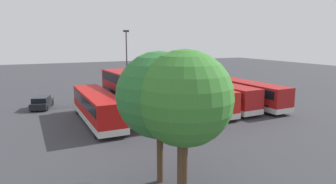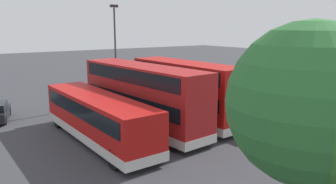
% 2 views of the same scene
% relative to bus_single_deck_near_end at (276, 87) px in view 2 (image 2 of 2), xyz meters
% --- Properties ---
extents(ground_plane, '(140.00, 140.00, 0.00)m').
position_rel_bus_single_deck_near_end_xyz_m(ground_plane, '(8.77, -9.13, -1.62)').
color(ground_plane, '#38383D').
extents(bus_single_deck_near_end, '(2.99, 11.97, 2.95)m').
position_rel_bus_single_deck_near_end_xyz_m(bus_single_deck_near_end, '(0.00, 0.00, 0.00)').
color(bus_single_deck_near_end, '#A51919').
rests_on(bus_single_deck_near_end, ground).
extents(bus_single_deck_second, '(3.13, 11.62, 2.95)m').
position_rel_bus_single_deck_near_end_xyz_m(bus_single_deck_second, '(3.58, -0.51, -0.00)').
color(bus_single_deck_second, '#A51919').
rests_on(bus_single_deck_second, ground).
extents(bus_single_deck_third, '(2.92, 10.75, 2.95)m').
position_rel_bus_single_deck_near_end_xyz_m(bus_single_deck_third, '(6.72, 0.29, -0.00)').
color(bus_single_deck_third, red).
rests_on(bus_single_deck_third, ground).
extents(bus_double_decker_fourth, '(2.84, 10.60, 4.55)m').
position_rel_bus_single_deck_near_end_xyz_m(bus_double_decker_fourth, '(10.66, -0.34, 0.82)').
color(bus_double_decker_fourth, '#B71411').
rests_on(bus_double_decker_fourth, ground).
extents(bus_double_decker_fifth, '(3.39, 11.93, 4.55)m').
position_rel_bus_single_deck_near_end_xyz_m(bus_double_decker_fifth, '(14.32, -0.57, 0.83)').
color(bus_double_decker_fifth, '#A51919').
rests_on(bus_double_decker_fifth, ground).
extents(bus_single_deck_sixth, '(2.78, 11.64, 2.95)m').
position_rel_bus_single_deck_near_end_xyz_m(bus_single_deck_sixth, '(17.93, 0.01, -0.00)').
color(bus_single_deck_sixth, '#B71411').
rests_on(bus_single_deck_sixth, ground).
extents(car_small_green, '(2.14, 4.51, 1.43)m').
position_rel_bus_single_deck_near_end_xyz_m(car_small_green, '(6.65, -10.57, -0.92)').
color(car_small_green, silver).
rests_on(car_small_green, ground).
extents(lamp_post_tall, '(0.70, 0.30, 9.09)m').
position_rel_bus_single_deck_near_end_xyz_m(lamp_post_tall, '(12.20, -8.77, 3.62)').
color(lamp_post_tall, '#38383D').
rests_on(lamp_post_tall, ground).
extents(waste_bin_yellow, '(0.60, 0.60, 0.95)m').
position_rel_bus_single_deck_near_end_xyz_m(waste_bin_yellow, '(2.86, -9.09, -1.15)').
color(waste_bin_yellow, yellow).
rests_on(waste_bin_yellow, ground).
extents(tree_leftmost, '(4.74, 4.74, 7.37)m').
position_rel_bus_single_deck_near_end_xyz_m(tree_leftmost, '(17.30, 13.62, 3.37)').
color(tree_leftmost, '#4C3823').
rests_on(tree_leftmost, ground).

